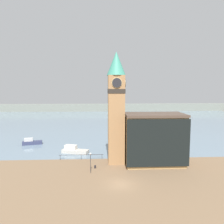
% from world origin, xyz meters
% --- Properties ---
extents(ground_plane, '(160.00, 160.00, 0.00)m').
position_xyz_m(ground_plane, '(0.00, 0.00, 0.00)').
color(ground_plane, brown).
extents(water, '(160.00, 120.00, 0.00)m').
position_xyz_m(water, '(0.00, 73.07, -0.00)').
color(water, slate).
rests_on(water, ground_plane).
extents(far_shoreline, '(180.00, 3.00, 5.00)m').
position_xyz_m(far_shoreline, '(0.00, 113.07, 2.50)').
color(far_shoreline, gray).
rests_on(far_shoreline, water).
extents(pier_railing, '(9.71, 0.08, 1.09)m').
position_xyz_m(pier_railing, '(-7.42, 12.82, 0.95)').
color(pier_railing, '#333338').
rests_on(pier_railing, ground_plane).
extents(clock_tower, '(3.82, 3.82, 22.88)m').
position_xyz_m(clock_tower, '(0.10, 10.62, 12.15)').
color(clock_tower, '#9E754C').
rests_on(clock_tower, ground_plane).
extents(pier_building, '(12.12, 7.05, 10.47)m').
position_xyz_m(pier_building, '(7.83, 9.35, 5.25)').
color(pier_building, '#A88451').
rests_on(pier_building, ground_plane).
extents(boat_near, '(6.71, 3.88, 1.89)m').
position_xyz_m(boat_near, '(-9.56, 17.77, 0.69)').
color(boat_near, '#B7B2A8').
rests_on(boat_near, water).
extents(boat_far, '(5.40, 2.63, 1.90)m').
position_xyz_m(boat_far, '(-22.32, 26.37, 0.70)').
color(boat_far, '#333856').
rests_on(boat_far, water).
extents(mooring_bollard_near, '(0.36, 0.36, 0.64)m').
position_xyz_m(mooring_bollard_near, '(-4.24, 7.40, 0.34)').
color(mooring_bollard_near, black).
rests_on(mooring_bollard_near, ground_plane).
extents(lamp_post, '(0.32, 0.32, 3.80)m').
position_xyz_m(lamp_post, '(-5.01, 5.06, 2.67)').
color(lamp_post, '#2D2D33').
rests_on(lamp_post, ground_plane).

